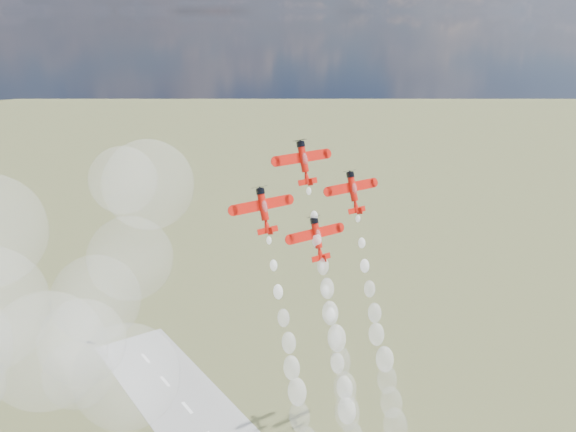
{
  "coord_description": "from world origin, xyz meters",
  "views": [
    {
      "loc": [
        -74.41,
        -85.38,
        136.51
      ],
      "look_at": [
        -3.58,
        19.4,
        93.91
      ],
      "focal_mm": 38.0,
      "sensor_mm": 36.0,
      "label": 1
    }
  ],
  "objects_px": {
    "plane_lead": "(304,161)",
    "plane_right": "(353,191)",
    "plane_left": "(264,209)",
    "plane_slot": "(317,238)"
  },
  "relations": [
    {
      "from": "plane_left",
      "to": "plane_slot",
      "type": "bearing_deg",
      "value": -12.41
    },
    {
      "from": "plane_lead",
      "to": "plane_slot",
      "type": "relative_size",
      "value": 1.0
    },
    {
      "from": "plane_left",
      "to": "plane_slot",
      "type": "distance_m",
      "value": 15.05
    },
    {
      "from": "plane_right",
      "to": "plane_slot",
      "type": "bearing_deg",
      "value": -167.59
    },
    {
      "from": "plane_lead",
      "to": "plane_left",
      "type": "relative_size",
      "value": 1.0
    },
    {
      "from": "plane_lead",
      "to": "plane_right",
      "type": "distance_m",
      "value": 15.05
    },
    {
      "from": "plane_slot",
      "to": "plane_lead",
      "type": "bearing_deg",
      "value": 90.0
    },
    {
      "from": "plane_lead",
      "to": "plane_slot",
      "type": "xyz_separation_m",
      "value": [
        0.0,
        -5.43,
        -16.38
      ]
    },
    {
      "from": "plane_right",
      "to": "plane_slot",
      "type": "distance_m",
      "value": 15.05
    },
    {
      "from": "plane_lead",
      "to": "plane_left",
      "type": "distance_m",
      "value": 15.05
    }
  ]
}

